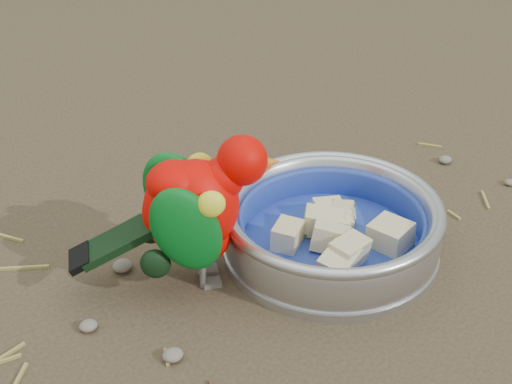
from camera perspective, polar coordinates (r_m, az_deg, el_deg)
ground at (r=0.79m, az=4.28°, el=-7.13°), size 60.00×60.00×0.00m
food_bowl at (r=0.84m, az=5.43°, el=-3.96°), size 0.23×0.23×0.02m
bowl_wall at (r=0.82m, az=5.53°, el=-2.27°), size 0.23×0.23×0.04m
fruit_wedges at (r=0.82m, az=5.51°, el=-2.67°), size 0.14×0.14×0.03m
lory_parrot at (r=0.76m, az=-4.43°, el=-1.87°), size 0.21×0.15×0.15m
ground_debris at (r=0.84m, az=2.17°, el=-4.10°), size 0.90×0.80×0.01m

